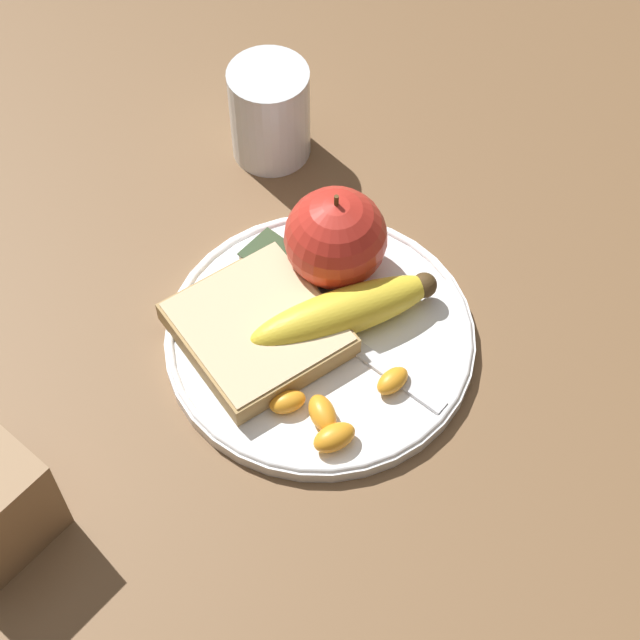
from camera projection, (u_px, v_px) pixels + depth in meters
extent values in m
plane|color=brown|center=(320.00, 343.00, 0.84)|extent=(3.00, 3.00, 0.00)
cylinder|color=white|center=(320.00, 339.00, 0.84)|extent=(0.24, 0.24, 0.01)
torus|color=white|center=(320.00, 334.00, 0.83)|extent=(0.24, 0.24, 0.01)
cylinder|color=silver|center=(270.00, 113.00, 0.92)|extent=(0.07, 0.07, 0.09)
cylinder|color=#F4A81E|center=(270.00, 118.00, 0.92)|extent=(0.06, 0.06, 0.07)
sphere|color=red|center=(336.00, 238.00, 0.83)|extent=(0.08, 0.08, 0.08)
cylinder|color=brown|center=(336.00, 201.00, 0.79)|extent=(0.00, 0.00, 0.01)
ellipsoid|color=yellow|center=(342.00, 313.00, 0.82)|extent=(0.10, 0.15, 0.04)
sphere|color=#473319|center=(424.00, 285.00, 0.83)|extent=(0.02, 0.02, 0.02)
cube|color=#AB8751|center=(258.00, 329.00, 0.82)|extent=(0.14, 0.14, 0.02)
cube|color=beige|center=(258.00, 329.00, 0.82)|extent=(0.14, 0.13, 0.02)
cube|color=silver|center=(375.00, 361.00, 0.81)|extent=(0.13, 0.01, 0.00)
cube|color=silver|center=(284.00, 296.00, 0.85)|extent=(0.06, 0.03, 0.00)
cube|color=silver|center=(273.00, 263.00, 0.86)|extent=(0.04, 0.03, 0.02)
cube|color=#334728|center=(273.00, 255.00, 0.85)|extent=(0.04, 0.04, 0.00)
ellipsoid|color=orange|center=(334.00, 437.00, 0.77)|extent=(0.03, 0.04, 0.02)
ellipsoid|color=orange|center=(293.00, 369.00, 0.80)|extent=(0.02, 0.03, 0.02)
ellipsoid|color=orange|center=(288.00, 402.00, 0.79)|extent=(0.03, 0.03, 0.02)
ellipsoid|color=orange|center=(390.00, 383.00, 0.80)|extent=(0.02, 0.03, 0.02)
ellipsoid|color=orange|center=(322.00, 413.00, 0.78)|extent=(0.04, 0.03, 0.02)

